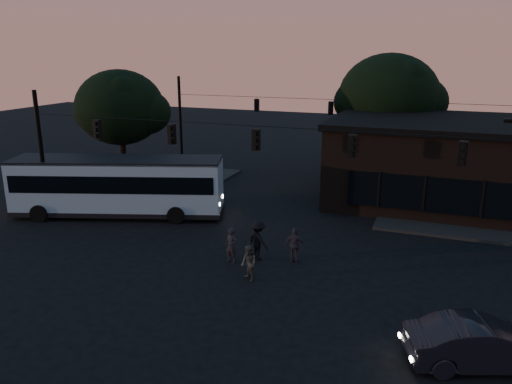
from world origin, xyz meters
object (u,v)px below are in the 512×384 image
(bus, at_px, (118,184))
(car, at_px, (482,344))
(pedestrian_b, at_px, (249,263))
(pedestrian_c, at_px, (295,245))
(pedestrian_a, at_px, (231,245))
(pedestrian_d, at_px, (258,240))
(building, at_px, (454,162))

(bus, distance_m, car, 21.40)
(pedestrian_b, xyz_separation_m, pedestrian_c, (1.31, 2.55, 0.05))
(pedestrian_a, bearing_deg, car, -11.66)
(bus, bearing_deg, pedestrian_a, -42.21)
(car, bearing_deg, pedestrian_c, 33.97)
(pedestrian_a, xyz_separation_m, pedestrian_d, (1.05, 0.77, 0.12))
(pedestrian_a, distance_m, pedestrian_b, 2.10)
(car, height_order, pedestrian_d, pedestrian_d)
(pedestrian_a, height_order, pedestrian_d, pedestrian_d)
(car, height_order, pedestrian_a, pedestrian_a)
(pedestrian_a, distance_m, pedestrian_c, 2.96)
(building, bearing_deg, pedestrian_b, -117.88)
(bus, distance_m, pedestrian_b, 11.94)
(building, height_order, car, building)
(bus, bearing_deg, pedestrian_b, -45.98)
(pedestrian_b, height_order, pedestrian_d, pedestrian_d)
(car, distance_m, pedestrian_a, 11.46)
(building, bearing_deg, pedestrian_d, -123.17)
(car, xyz_separation_m, pedestrian_a, (-10.52, 4.55, 0.06))
(pedestrian_a, height_order, pedestrian_b, pedestrian_a)
(car, xyz_separation_m, pedestrian_c, (-7.74, 5.60, 0.07))
(building, xyz_separation_m, car, (0.97, -18.32, -1.94))
(building, height_order, pedestrian_d, building)
(pedestrian_c, bearing_deg, pedestrian_a, 17.17)
(building, relative_size, pedestrian_c, 9.15)
(pedestrian_a, distance_m, pedestrian_d, 1.31)
(car, relative_size, pedestrian_b, 2.97)
(building, relative_size, pedestrian_b, 9.76)
(building, relative_size, car, 3.28)
(building, height_order, pedestrian_b, building)
(building, distance_m, pedestrian_c, 14.54)
(building, distance_m, pedestrian_d, 15.63)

